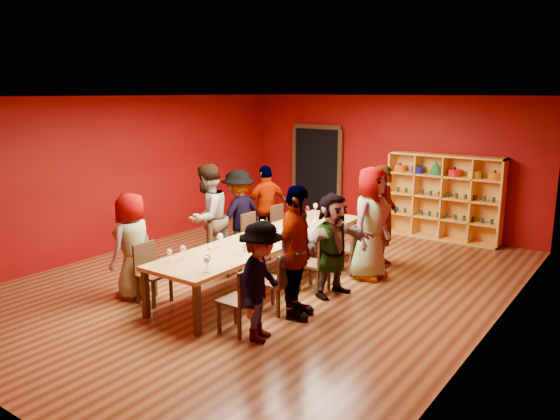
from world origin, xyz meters
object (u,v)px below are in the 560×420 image
Objects in this scene: person_left_2 at (208,218)px; chair_person_right_1 at (280,279)px; chair_person_right_4 at (370,237)px; chair_person_left_2 at (222,245)px; chair_person_left_0 at (150,269)px; chair_person_right_2 at (319,261)px; person_left_3 at (239,214)px; person_left_4 at (267,207)px; chair_person_left_4 at (281,225)px; chair_person_left_3 at (253,235)px; person_left_0 at (132,245)px; person_right_3 at (371,223)px; person_right_2 at (333,245)px; spittoon_bowl at (275,235)px; tasting_table at (268,241)px; shelving_unit at (444,193)px; person_right_1 at (296,253)px; person_right_4 at (384,216)px; chair_person_right_3 at (351,246)px; person_right_0 at (261,282)px; wine_bottle at (330,214)px; chair_person_right_0 at (242,297)px.

person_left_2 is 2.34m from chair_person_right_1.
chair_person_left_2 is at bearing -132.85° from chair_person_right_4.
chair_person_left_0 is 2.57m from chair_person_right_2.
person_left_3 reaches higher than person_left_4.
chair_person_left_3 is at bearing -90.00° from chair_person_left_4.
chair_person_right_2 and chair_person_right_4 have the same top height.
chair_person_right_1 is at bearing 61.38° from person_left_2.
person_left_0 is 2.47m from person_left_3.
chair_person_left_4 is 0.47× the size of person_right_3.
chair_person_left_4 is at bearing 90.00° from chair_person_left_2.
person_right_2 reaches higher than spittoon_bowl.
tasting_table is at bearing 6.52° from chair_person_left_2.
person_left_3 is at bearing 100.76° from person_right_3.
person_right_2 is 1.80m from chair_person_right_4.
shelving_unit is 4.23m from person_right_2.
chair_person_left_3 is (-2.31, -3.57, -0.49)m from shelving_unit.
person_left_2 is 1.00× the size of person_right_1.
person_left_0 is 0.88× the size of person_right_4.
person_left_2 is at bearing 6.50° from person_left_3.
chair_person_right_2 is (-0.27, 1.04, -0.43)m from person_right_1.
chair_person_right_1 is 2.84m from person_right_4.
person_right_2 is 1.01m from spittoon_bowl.
chair_person_left_4 is 1.00× the size of chair_person_right_4.
chair_person_left_4 is at bearing 164.50° from chair_person_right_3.
person_right_0 is at bearing 48.42° from person_left_2.
person_left_0 is at bearing -127.39° from chair_person_right_3.
person_left_3 reaches higher than wine_bottle.
person_right_0 reaches higher than tasting_table.
chair_person_left_4 is 1.00× the size of chair_person_right_2.
chair_person_right_2 is at bearing 120.06° from person_left_0.
chair_person_right_2 is 1.05m from chair_person_right_3.
chair_person_right_2 is 1.00× the size of chair_person_right_3.
chair_person_right_0 and chair_person_right_3 have the same top height.
chair_person_right_3 is 0.49× the size of person_right_4.
chair_person_right_2 is at bearing 79.26° from person_left_4.
chair_person_right_0 is at bearing -42.62° from chair_person_left_2.
chair_person_right_1 is 0.47× the size of person_right_3.
tasting_table is 2.41× the size of person_left_2.
tasting_table is 1.73m from person_right_3.
person_left_4 is (-0.36, 0.90, 0.33)m from chair_person_left_3.
chair_person_right_1 is 1.00× the size of chair_person_right_4.
chair_person_left_4 is (0.00, 0.90, 0.00)m from chair_person_left_3.
person_right_1 is (2.09, 0.77, 0.43)m from chair_person_left_0.
person_right_4 is (0.26, 2.80, 0.42)m from chair_person_right_1.
person_left_4 is 0.91× the size of person_right_4.
person_right_0 is (2.13, -1.67, 0.27)m from chair_person_left_2.
person_right_0 is at bearing -69.72° from chair_person_right_1.
chair_person_right_4 is at bearing 67.93° from spittoon_bowl.
spittoon_bowl is at bearing 138.00° from person_right_3.
person_right_3 reaches higher than chair_person_right_1.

